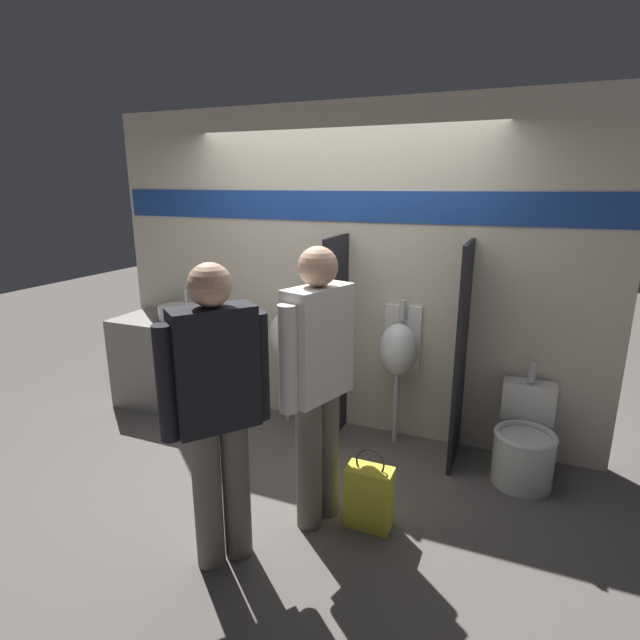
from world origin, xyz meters
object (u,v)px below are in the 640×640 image
at_px(sink_basin, 178,312).
at_px(person_in_vest, 217,407).
at_px(shopping_bag, 369,497).
at_px(person_with_lanyard, 318,378).
at_px(urinal_near_counter, 287,336).
at_px(urinal_far, 398,350).
at_px(toilet, 524,445).
at_px(cell_phone, 192,326).

xyz_separation_m(sink_basin, person_in_vest, (1.52, -1.62, 0.02)).
bearing_deg(shopping_bag, sink_basin, 154.71).
height_order(sink_basin, person_in_vest, person_in_vest).
height_order(person_with_lanyard, shopping_bag, person_with_lanyard).
height_order(urinal_near_counter, shopping_bag, urinal_near_counter).
bearing_deg(urinal_far, person_with_lanyard, -99.71).
bearing_deg(toilet, urinal_far, 169.14).
bearing_deg(person_with_lanyard, toilet, -32.70).
height_order(urinal_near_counter, person_in_vest, person_in_vest).
height_order(urinal_far, toilet, urinal_far).
bearing_deg(urinal_far, sink_basin, -177.73).
height_order(sink_basin, person_with_lanyard, person_with_lanyard).
distance_m(urinal_near_counter, person_in_vest, 1.76).
xyz_separation_m(person_in_vest, shopping_bag, (0.67, 0.58, -0.74)).
bearing_deg(cell_phone, shopping_bag, -24.38).
bearing_deg(shopping_bag, cell_phone, 155.62).
distance_m(urinal_near_counter, toilet, 2.06).
bearing_deg(sink_basin, urinal_near_counter, 4.33).
relative_size(cell_phone, shopping_bag, 0.26).
bearing_deg(person_with_lanyard, sink_basin, 77.57).
bearing_deg(urinal_far, toilet, -10.86).
bearing_deg(urinal_far, urinal_near_counter, 180.00).
height_order(person_in_vest, shopping_bag, person_in_vest).
bearing_deg(urinal_near_counter, shopping_bag, -45.30).
bearing_deg(toilet, urinal_near_counter, 174.52).
bearing_deg(person_with_lanyard, person_in_vest, 164.10).
xyz_separation_m(urinal_far, toilet, (0.99, -0.19, -0.53)).
height_order(sink_basin, urinal_near_counter, urinal_near_counter).
distance_m(urinal_near_counter, urinal_far, 0.99).
bearing_deg(person_with_lanyard, urinal_near_counter, 51.64).
relative_size(cell_phone, toilet, 0.17).
distance_m(sink_basin, shopping_bag, 2.53).
height_order(sink_basin, urinal_far, urinal_far).
relative_size(person_in_vest, shopping_bag, 3.21).
xyz_separation_m(cell_phone, urinal_near_counter, (0.81, 0.25, -0.06)).
bearing_deg(person_in_vest, person_with_lanyard, 4.67).
height_order(urinal_far, shopping_bag, urinal_far).
bearing_deg(person_in_vest, urinal_near_counter, 52.65).
height_order(urinal_near_counter, person_with_lanyard, person_with_lanyard).
relative_size(urinal_near_counter, urinal_far, 1.00).
distance_m(sink_basin, toilet, 3.13).
bearing_deg(sink_basin, toilet, -2.00).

